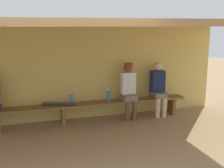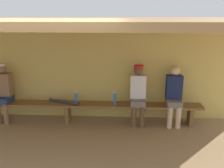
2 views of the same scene
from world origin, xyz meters
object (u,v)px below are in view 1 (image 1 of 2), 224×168
(player_in_white, at_px, (158,87))
(water_bottle_clear, at_px, (71,99))
(player_rightmost, at_px, (129,88))
(water_bottle_blue, at_px, (108,96))
(bench, at_px, (63,108))
(baseball_bat, at_px, (59,104))

(player_in_white, height_order, water_bottle_clear, player_in_white)
(player_rightmost, height_order, water_bottle_blue, player_rightmost)
(bench, height_order, baseball_bat, baseball_bat)
(bench, distance_m, baseball_bat, 0.13)
(player_rightmost, bearing_deg, baseball_bat, -179.88)
(player_in_white, distance_m, baseball_bat, 2.45)
(bench, distance_m, player_rightmost, 1.62)
(baseball_bat, bearing_deg, bench, 19.15)
(player_rightmost, xyz_separation_m, water_bottle_clear, (-1.38, -0.01, -0.16))
(player_in_white, relative_size, player_rightmost, 0.99)
(player_in_white, relative_size, baseball_bat, 1.75)
(water_bottle_clear, height_order, baseball_bat, water_bottle_clear)
(player_in_white, relative_size, water_bottle_blue, 4.71)
(water_bottle_clear, bearing_deg, player_rightmost, 0.36)
(player_in_white, bearing_deg, water_bottle_clear, -179.78)
(bench, bearing_deg, water_bottle_blue, -0.51)
(baseball_bat, bearing_deg, water_bottle_blue, 18.68)
(water_bottle_blue, bearing_deg, player_rightmost, 1.45)
(player_rightmost, bearing_deg, bench, -179.87)
(player_in_white, xyz_separation_m, water_bottle_clear, (-2.16, -0.01, -0.14))
(player_rightmost, xyz_separation_m, baseball_bat, (-1.66, -0.00, -0.25))
(bench, bearing_deg, player_rightmost, 0.13)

